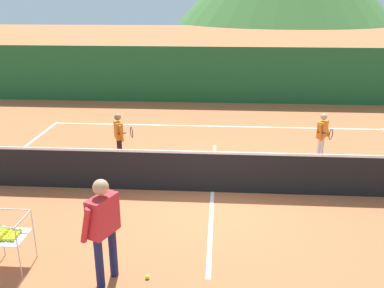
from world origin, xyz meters
name	(u,v)px	position (x,y,z in m)	size (l,w,h in m)	color
ground_plane	(212,192)	(0.00, 0.00, 0.00)	(120.00, 120.00, 0.00)	#BC6038
line_baseline_far	(216,126)	(0.00, 5.11, 0.00)	(11.19, 0.08, 0.01)	white
line_service_center	(212,192)	(0.00, 0.00, 0.00)	(0.08, 6.24, 0.01)	white
tennis_net	(213,171)	(0.00, 0.00, 0.50)	(10.83, 0.08, 1.05)	#333338
instructor	(103,222)	(-1.56, -3.25, 1.03)	(0.52, 0.85, 1.72)	#191E4C
student_0	(119,133)	(-2.50, 1.71, 0.79)	(0.59, 0.54, 1.32)	black
student_1	(323,132)	(2.86, 2.18, 0.78)	(0.43, 0.71, 1.29)	silver
ball_cart	(7,235)	(-3.21, -2.99, 0.59)	(0.58, 0.58, 0.90)	#B7B7BC
tennis_ball_0	(147,277)	(-0.95, -3.17, 0.03)	(0.07, 0.07, 0.07)	yellow
tennis_ball_3	(6,238)	(-3.71, -2.23, 0.03)	(0.07, 0.07, 0.07)	yellow
windscreen_fence	(217,75)	(0.00, 8.54, 1.15)	(24.61, 0.08, 2.30)	#1E5B2D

